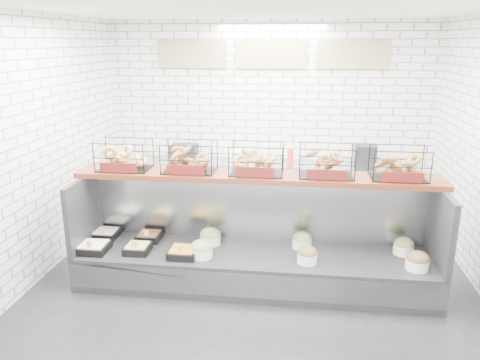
# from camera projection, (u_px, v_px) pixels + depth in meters

# --- Properties ---
(ground) EXTENTS (5.50, 5.50, 0.00)m
(ground) POSITION_uv_depth(u_px,v_px,m) (251.00, 297.00, 5.11)
(ground) COLOR black
(ground) RESTS_ON ground
(room_shell) EXTENTS (5.02, 5.51, 3.01)m
(room_shell) POSITION_uv_depth(u_px,v_px,m) (258.00, 101.00, 5.09)
(room_shell) COLOR white
(room_shell) RESTS_ON ground
(display_case) EXTENTS (4.00, 0.90, 1.20)m
(display_case) POSITION_uv_depth(u_px,v_px,m) (253.00, 256.00, 5.34)
(display_case) COLOR black
(display_case) RESTS_ON ground
(bagel_shelf) EXTENTS (4.10, 0.50, 0.40)m
(bagel_shelf) POSITION_uv_depth(u_px,v_px,m) (257.00, 163.00, 5.21)
(bagel_shelf) COLOR #4B1D10
(bagel_shelf) RESTS_ON display_case
(prep_counter) EXTENTS (4.00, 0.60, 1.20)m
(prep_counter) POSITION_uv_depth(u_px,v_px,m) (267.00, 189.00, 7.29)
(prep_counter) COLOR #93969B
(prep_counter) RESTS_ON ground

